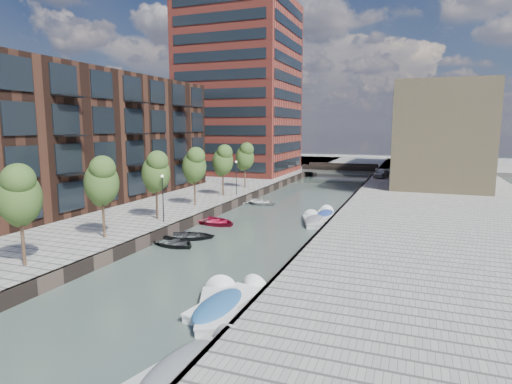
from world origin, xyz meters
The scene contains 29 objects.
water centered at (0.00, 40.00, 0.00)m, with size 300.00×300.00×0.00m, color #38473F.
quay_left centered at (-36.00, 40.00, 0.50)m, with size 60.00×140.00×1.00m, color gray.
quay_right centered at (16.00, 40.00, 0.50)m, with size 20.00×140.00×1.00m, color gray.
quay_wall_left centered at (-6.10, 40.00, 0.50)m, with size 0.25×140.00×1.00m, color #332823.
quay_wall_right centered at (6.10, 40.00, 0.50)m, with size 0.25×140.00×1.00m, color #332823.
far_closure centered at (0.00, 100.00, 0.50)m, with size 80.00×40.00×1.00m, color gray.
apartment_block centered at (-20.00, 30.00, 8.00)m, with size 8.00×38.00×14.00m, color black.
tower centered at (-17.00, 65.00, 16.00)m, with size 18.00×18.00×30.00m, color maroon.
tan_block_near centered at (16.00, 62.00, 8.00)m, with size 12.00×25.00×14.00m, color #917E59.
tan_block_far centered at (16.00, 88.00, 9.00)m, with size 12.00×20.00×16.00m, color #917E59.
bridge centered at (0.00, 72.00, 1.39)m, with size 13.00×6.00×1.30m.
tree_1 centered at (-8.50, 11.00, 5.31)m, with size 2.50×2.50×5.95m.
tree_2 centered at (-8.50, 18.00, 5.31)m, with size 2.50×2.50×5.95m.
tree_3 centered at (-8.50, 25.00, 5.31)m, with size 2.50×2.50×5.95m.
tree_4 centered at (-8.50, 32.00, 5.31)m, with size 2.50×2.50×5.95m.
tree_5 centered at (-8.50, 39.00, 5.31)m, with size 2.50×2.50×5.95m.
tree_6 centered at (-8.50, 46.00, 5.31)m, with size 2.50×2.50×5.95m.
lamp_1 centered at (-7.20, 24.00, 3.51)m, with size 0.24×0.24×4.12m.
lamp_2 centered at (-7.20, 40.00, 3.51)m, with size 0.24×0.24×4.12m.
sloop_1 centered at (-4.52, 20.95, 0.00)m, with size 3.24×4.54×0.94m, color black.
sloop_2 centered at (-4.72, 28.69, 0.00)m, with size 3.56×4.98×1.03m, color maroon.
sloop_3 centered at (-4.32, 40.15, 0.00)m, with size 3.48×4.87×1.01m, color #BAB9B8.
sloop_4 centered at (-4.32, 23.16, 0.00)m, with size 3.20×4.48×0.93m, color black.
motorboat_0 centered at (4.07, 11.38, 0.22)m, with size 3.80×5.71×1.81m.
motorboat_1 centered at (5.54, 5.69, 0.23)m, with size 3.34×6.02×1.90m.
motorboat_2 centered at (4.50, 12.35, 0.10)m, with size 2.70×5.50×1.75m.
motorboat_3 centered at (4.53, 35.96, 0.19)m, with size 2.12×4.74×1.53m.
motorboat_4 centered at (4.02, 32.58, 0.20)m, with size 3.13×5.18×1.64m.
car centered at (7.93, 64.59, 1.72)m, with size 1.70×4.21×1.44m, color #97989B.
Camera 1 is at (13.03, -7.11, 9.17)m, focal length 30.00 mm.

